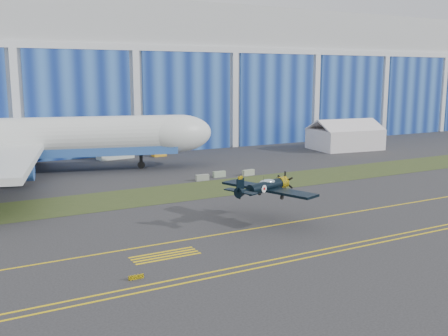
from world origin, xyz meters
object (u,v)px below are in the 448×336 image
shipping_container (115,151)px  tent (345,134)px  jetliner (8,94)px  tug (159,152)px  warbird (265,187)px

shipping_container → tent: bearing=-21.2°
jetliner → tug: (26.94, 6.14, -11.83)m
shipping_container → tug: shipping_container is taller
jetliner → tug: bearing=27.2°
tent → shipping_container: tent is taller
jetliner → tent: 65.74m
jetliner → shipping_container: (18.68, 7.35, -11.14)m
jetliner → tug: 30.06m
warbird → shipping_container: (-1.10, 49.14, -2.36)m
jetliner → shipping_container: 22.96m
jetliner → shipping_container: size_ratio=12.90×
warbird → tent: bearing=21.7°
tent → tug: bearing=172.2°
warbird → tent: tent is taller
warbird → tug: bearing=62.9°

